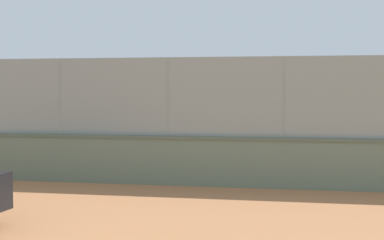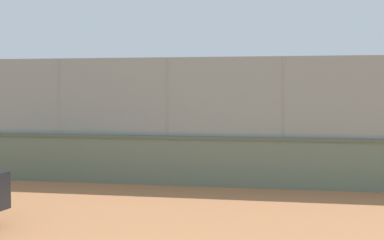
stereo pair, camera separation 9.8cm
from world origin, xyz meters
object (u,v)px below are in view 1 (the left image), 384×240
object	(u,v)px
player_foreground_swinging	(331,135)
courtside_bench	(142,158)
player_near_wall_returning	(128,124)
sports_ball	(149,125)

from	to	relation	value
player_foreground_swinging	courtside_bench	xyz separation A→B (m)	(6.00, 4.56, -0.39)
player_foreground_swinging	player_near_wall_returning	bearing A→B (deg)	-21.21
courtside_bench	player_foreground_swinging	bearing A→B (deg)	-142.77
player_near_wall_returning	courtside_bench	world-z (taller)	player_near_wall_returning
player_near_wall_returning	player_foreground_swinging	distance (m)	9.28
sports_ball	courtside_bench	xyz separation A→B (m)	(-1.13, 5.74, -0.61)
courtside_bench	player_near_wall_returning	bearing A→B (deg)	-71.52
player_near_wall_returning	courtside_bench	distance (m)	8.36
player_foreground_swinging	sports_ball	bearing A→B (deg)	-9.42
player_foreground_swinging	courtside_bench	bearing A→B (deg)	37.23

